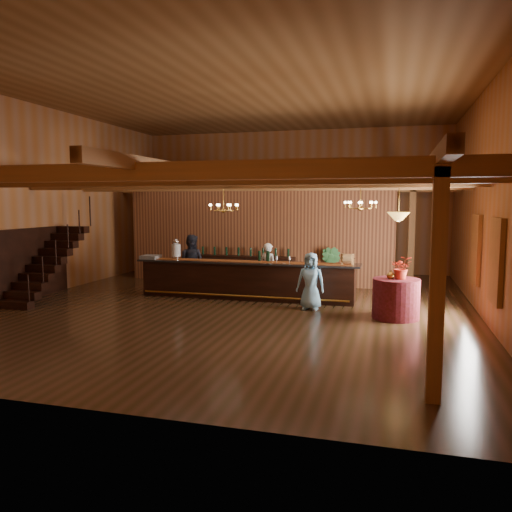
% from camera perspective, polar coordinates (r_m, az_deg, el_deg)
% --- Properties ---
extents(floor, '(14.00, 14.00, 0.00)m').
position_cam_1_polar(floor, '(13.41, -1.90, -5.57)').
color(floor, '#44291A').
rests_on(floor, ground).
extents(ceiling, '(14.00, 14.00, 0.00)m').
position_cam_1_polar(ceiling, '(13.41, -1.99, 18.11)').
color(ceiling, brown).
rests_on(ceiling, wall_back).
extents(wall_back, '(12.00, 0.10, 5.50)m').
position_cam_1_polar(wall_back, '(19.91, 4.09, 6.25)').
color(wall_back, '#9A623F').
rests_on(wall_back, floor).
extents(wall_front, '(12.00, 0.10, 5.50)m').
position_cam_1_polar(wall_front, '(6.77, -19.96, 5.92)').
color(wall_front, '#9A623F').
rests_on(wall_front, floor).
extents(wall_left, '(0.10, 14.00, 5.50)m').
position_cam_1_polar(wall_left, '(15.97, -23.08, 5.77)').
color(wall_left, '#9A623F').
rests_on(wall_left, floor).
extents(wall_right, '(0.10, 14.00, 5.50)m').
position_cam_1_polar(wall_right, '(12.70, 25.01, 5.69)').
color(wall_right, '#9A623F').
rests_on(wall_right, floor).
extents(beam_grid, '(11.90, 13.90, 0.39)m').
position_cam_1_polar(beam_grid, '(13.61, -1.31, 8.34)').
color(beam_grid, '#A25E2F').
rests_on(beam_grid, wall_left).
extents(support_posts, '(9.20, 10.20, 3.20)m').
position_cam_1_polar(support_posts, '(12.70, -2.60, 1.07)').
color(support_posts, '#A25E2F').
rests_on(support_posts, floor).
extents(partition_wall, '(9.00, 0.18, 3.10)m').
position_cam_1_polar(partition_wall, '(16.66, 0.01, 2.14)').
color(partition_wall, brown).
rests_on(partition_wall, floor).
extents(window_right_front, '(0.12, 1.05, 1.75)m').
position_cam_1_polar(window_right_front, '(11.18, 25.83, -0.51)').
color(window_right_front, white).
rests_on(window_right_front, wall_right).
extents(window_right_back, '(0.12, 1.05, 1.75)m').
position_cam_1_polar(window_right_back, '(13.73, 23.88, 0.72)').
color(window_right_back, white).
rests_on(window_right_back, wall_right).
extents(staircase, '(1.00, 2.80, 2.00)m').
position_cam_1_polar(staircase, '(15.15, -22.90, -0.86)').
color(staircase, black).
rests_on(staircase, floor).
extents(backroom_boxes, '(4.10, 0.60, 1.10)m').
position_cam_1_polar(backroom_boxes, '(18.64, 2.25, -0.58)').
color(backroom_boxes, black).
rests_on(backroom_boxes, floor).
extents(tasting_bar, '(6.38, 0.85, 1.08)m').
position_cam_1_polar(tasting_bar, '(14.11, -1.16, -2.74)').
color(tasting_bar, black).
rests_on(tasting_bar, floor).
extents(beverage_dispenser, '(0.26, 0.26, 0.60)m').
position_cam_1_polar(beverage_dispenser, '(14.79, -9.12, 0.76)').
color(beverage_dispenser, silver).
rests_on(beverage_dispenser, tasting_bar).
extents(glass_rack_tray, '(0.50, 0.50, 0.10)m').
position_cam_1_polar(glass_rack_tray, '(15.06, -11.93, -0.10)').
color(glass_rack_tray, gray).
rests_on(glass_rack_tray, tasting_bar).
extents(raffle_drum, '(0.34, 0.24, 0.30)m').
position_cam_1_polar(raffle_drum, '(13.46, 10.41, -0.28)').
color(raffle_drum, '#9F703E').
rests_on(raffle_drum, tasting_bar).
extents(bar_bottle_0, '(0.07, 0.07, 0.30)m').
position_cam_1_polar(bar_bottle_0, '(14.04, 0.38, -0.01)').
color(bar_bottle_0, black).
rests_on(bar_bottle_0, tasting_bar).
extents(bar_bottle_1, '(0.07, 0.07, 0.30)m').
position_cam_1_polar(bar_bottle_1, '(13.98, 1.32, -0.04)').
color(bar_bottle_1, black).
rests_on(bar_bottle_1, tasting_bar).
extents(bar_bottle_2, '(0.07, 0.07, 0.30)m').
position_cam_1_polar(bar_bottle_2, '(13.98, 1.43, -0.04)').
color(bar_bottle_2, black).
rests_on(bar_bottle_2, tasting_bar).
extents(backbar_shelf, '(3.39, 0.71, 0.95)m').
position_cam_1_polar(backbar_shelf, '(16.62, -1.31, -1.61)').
color(backbar_shelf, black).
rests_on(backbar_shelf, floor).
extents(round_table, '(1.09, 1.09, 0.94)m').
position_cam_1_polar(round_table, '(12.22, 15.70, -4.71)').
color(round_table, maroon).
rests_on(round_table, floor).
extents(chandelier_left, '(0.80, 0.80, 0.76)m').
position_cam_1_polar(chandelier_left, '(13.34, -3.72, 5.62)').
color(chandelier_left, '#B77F2D').
rests_on(chandelier_left, beam_grid).
extents(chandelier_right, '(0.80, 0.80, 0.69)m').
position_cam_1_polar(chandelier_right, '(13.01, 11.84, 5.77)').
color(chandelier_right, '#B77F2D').
rests_on(chandelier_right, beam_grid).
extents(pendant_lamp, '(0.52, 0.52, 0.90)m').
position_cam_1_polar(pendant_lamp, '(12.01, 15.97, 4.38)').
color(pendant_lamp, '#B77F2D').
rests_on(pendant_lamp, beam_grid).
extents(bartender, '(0.66, 0.55, 1.54)m').
position_cam_1_polar(bartender, '(14.68, 1.41, -1.49)').
color(bartender, white).
rests_on(bartender, floor).
extents(staff_second, '(0.85, 0.67, 1.74)m').
position_cam_1_polar(staff_second, '(15.42, -7.43, -0.78)').
color(staff_second, black).
rests_on(staff_second, floor).
extents(guest, '(0.74, 0.50, 1.46)m').
position_cam_1_polar(guest, '(12.75, 6.26, -2.87)').
color(guest, '#8BC9EE').
rests_on(guest, floor).
extents(floor_plant, '(0.90, 0.83, 1.32)m').
position_cam_1_polar(floor_plant, '(16.10, 8.40, -1.25)').
color(floor_plant, '#346E35').
rests_on(floor_plant, floor).
extents(table_flowers, '(0.53, 0.47, 0.55)m').
position_cam_1_polar(table_flowers, '(12.07, 16.31, -1.28)').
color(table_flowers, red).
rests_on(table_flowers, round_table).
extents(table_vase, '(0.21, 0.21, 0.33)m').
position_cam_1_polar(table_vase, '(12.05, 15.17, -1.78)').
color(table_vase, '#B77F2D').
rests_on(table_vase, round_table).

